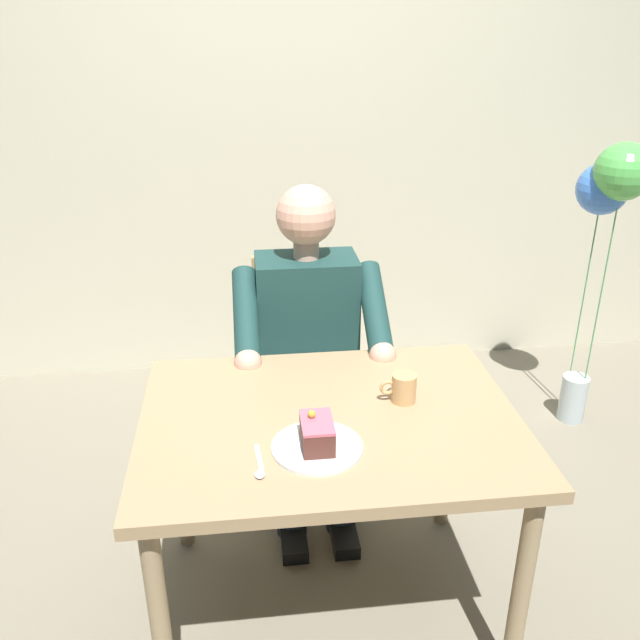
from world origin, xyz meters
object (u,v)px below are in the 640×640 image
(dining_table, at_px, (330,441))
(seated_person, at_px, (309,350))
(dessert_spoon, at_px, (259,466))
(cake_slice, at_px, (317,433))
(coffee_cup, at_px, (403,387))
(balloon_display, at_px, (609,210))
(chair, at_px, (305,362))

(dining_table, distance_m, seated_person, 0.56)
(seated_person, relative_size, dessert_spoon, 8.42)
(seated_person, relative_size, cake_slice, 9.76)
(coffee_cup, relative_size, balloon_display, 0.08)
(cake_slice, xyz_separation_m, coffee_cup, (-0.27, -0.21, -0.00))
(seated_person, bearing_deg, dining_table, 90.00)
(dessert_spoon, bearing_deg, seated_person, -104.74)
(cake_slice, bearing_deg, chair, -93.44)
(chair, height_order, cake_slice, chair)
(seated_person, xyz_separation_m, coffee_cup, (-0.22, 0.50, 0.12))
(dining_table, height_order, seated_person, seated_person)
(coffee_cup, height_order, dessert_spoon, coffee_cup)
(chair, bearing_deg, seated_person, 90.00)
(dining_table, bearing_deg, seated_person, -90.00)
(dining_table, relative_size, coffee_cup, 9.87)
(dining_table, xyz_separation_m, coffee_cup, (-0.22, -0.06, 0.13))
(cake_slice, bearing_deg, dining_table, -109.61)
(dessert_spoon, bearing_deg, balloon_display, -141.78)
(dessert_spoon, bearing_deg, cake_slice, -157.25)
(seated_person, height_order, coffee_cup, seated_person)
(chair, relative_size, coffee_cup, 8.34)
(dining_table, bearing_deg, dessert_spoon, 46.22)
(dining_table, xyz_separation_m, dessert_spoon, (0.20, 0.21, 0.09))
(cake_slice, bearing_deg, coffee_cup, -142.87)
(cake_slice, bearing_deg, dessert_spoon, 22.75)
(coffee_cup, height_order, balloon_display, balloon_display)
(seated_person, height_order, dessert_spoon, seated_person)
(dining_table, relative_size, seated_person, 0.87)
(chair, height_order, coffee_cup, chair)
(coffee_cup, distance_m, dessert_spoon, 0.50)
(cake_slice, height_order, coffee_cup, cake_slice)
(balloon_display, bearing_deg, seated_person, 17.24)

